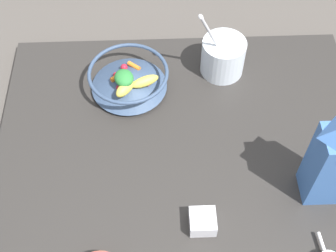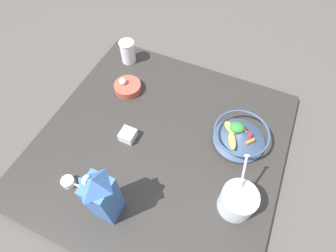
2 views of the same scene
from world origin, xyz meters
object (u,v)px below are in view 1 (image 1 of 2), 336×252
Objects in this scene: milk_carton at (332,160)px; fruit_bowl at (129,79)px; spice_jar at (203,222)px; yogurt_tub at (223,55)px.

fruit_bowl is at bearing 143.60° from milk_carton.
fruit_bowl is at bearing 112.27° from spice_jar.
spice_jar is (-0.28, -0.08, -0.12)m from milk_carton.
spice_jar is at bearing -67.73° from fruit_bowl.
milk_carton is at bearing -36.40° from fruit_bowl.
milk_carton is at bearing -64.45° from yogurt_tub.
fruit_bowl is 3.67× the size of spice_jar.
fruit_bowl is 0.45m from spice_jar.
milk_carton is 4.48× the size of spice_jar.
milk_carton is (0.45, -0.33, 0.09)m from fruit_bowl.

